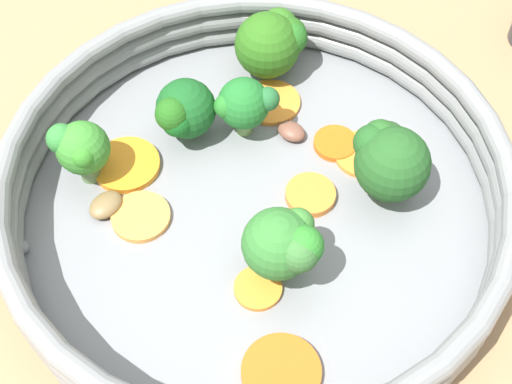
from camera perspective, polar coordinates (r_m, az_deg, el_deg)
ground_plane at (r=0.48m, az=0.00°, el=-2.24°), size 4.00×4.00×0.00m
skillet at (r=0.47m, az=0.00°, el=-1.66°), size 0.31×0.31×0.02m
skillet_rim_wall at (r=0.44m, az=0.00°, el=0.49°), size 0.32×0.32×0.04m
skillet_rivet_left at (r=0.51m, az=-15.93°, el=4.07°), size 0.01×0.01×0.01m
skillet_rivet_right at (r=0.46m, az=-18.21°, el=-4.22°), size 0.01×0.01×0.01m
carrot_slice_0 at (r=0.46m, az=4.38°, el=-0.22°), size 0.05×0.05×0.01m
carrot_slice_1 at (r=0.49m, az=6.36°, el=3.89°), size 0.03×0.03×0.00m
carrot_slice_2 at (r=0.49m, az=-10.33°, el=2.16°), size 0.05×0.05×0.00m
carrot_slice_3 at (r=0.49m, az=8.57°, el=3.00°), size 0.05×0.05×0.00m
carrot_slice_4 at (r=0.46m, az=-9.20°, el=-1.95°), size 0.05×0.05×0.00m
carrot_slice_5 at (r=0.51m, az=1.53°, el=7.17°), size 0.05×0.05×0.00m
carrot_slice_6 at (r=0.43m, az=0.16°, el=-7.71°), size 0.03×0.03×0.00m
carrot_slice_7 at (r=0.41m, az=2.03°, el=-14.20°), size 0.06×0.06×0.01m
broccoli_floret_0 at (r=0.45m, az=10.58°, el=2.67°), size 0.05×0.05×0.06m
broccoli_floret_1 at (r=0.41m, az=2.30°, el=-4.22°), size 0.04×0.05×0.05m
broccoli_floret_2 at (r=0.52m, az=1.43°, el=11.96°), size 0.05×0.05×0.05m
broccoli_floret_3 at (r=0.46m, az=-13.87°, el=3.39°), size 0.04×0.04×0.05m
broccoli_floret_4 at (r=0.48m, az=-5.83°, el=6.47°), size 0.04×0.04×0.05m
broccoli_floret_5 at (r=0.48m, az=-0.99°, el=7.05°), size 0.04×0.04×0.05m
mushroom_piece_0 at (r=0.47m, az=-11.93°, el=-1.02°), size 0.03×0.03×0.01m
mushroom_piece_1 at (r=0.49m, az=2.85°, el=4.88°), size 0.02×0.03×0.01m
mushroom_piece_2 at (r=0.49m, az=10.65°, el=3.53°), size 0.03×0.03×0.01m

